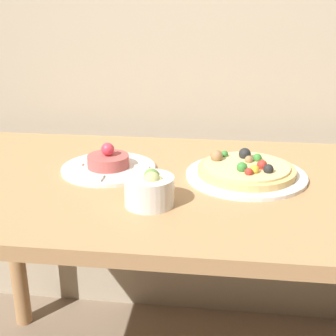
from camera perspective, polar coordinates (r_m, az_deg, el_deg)
name	(u,v)px	position (r m, az deg, el deg)	size (l,w,h in m)	color
dining_table	(190,215)	(1.24, 2.76, -5.80)	(1.44, 0.74, 0.75)	#AD7F51
pizza_plate	(246,171)	(1.23, 9.49, -0.39)	(0.31, 0.31, 0.06)	silver
tartare_plate	(108,165)	(1.28, -7.28, 0.38)	(0.25, 0.25, 0.08)	silver
small_bowl	(150,189)	(1.05, -2.24, -2.59)	(0.11, 0.11, 0.08)	silver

